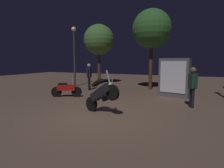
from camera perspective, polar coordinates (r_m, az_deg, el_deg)
ground_plane at (r=6.66m, az=-4.52°, el=-9.94°), size 40.00×40.00×0.00m
motorcycle_black_foreground at (r=6.83m, az=-3.34°, el=-3.08°), size 1.60×0.64×1.63m
motorcycle_orange_parked_left at (r=9.54m, az=-0.79°, el=-2.01°), size 0.32×1.66×1.11m
motorcycle_red_parked_right at (r=10.37m, az=-13.87°, el=-1.48°), size 1.56×0.76×1.11m
person_rider_beside at (r=12.46m, az=-7.07°, el=2.99°), size 0.31×0.67×1.77m
person_bystander_far at (r=8.36m, az=23.56°, el=0.09°), size 0.39×0.63×1.70m
streetlamp_far at (r=14.55m, az=-11.57°, el=10.69°), size 0.36×0.36×4.49m
tree_left_bg at (r=15.93m, az=-4.06°, el=13.38°), size 2.53×2.53×4.98m
tree_right_bg at (r=13.10m, az=12.10°, el=16.19°), size 2.57×2.57×5.36m
kiosk_billboard at (r=10.60m, az=18.58°, el=1.88°), size 1.67×0.84×2.10m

